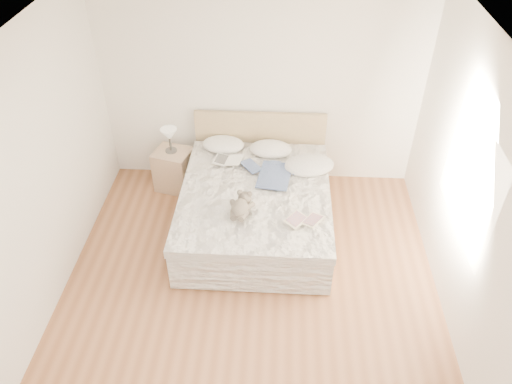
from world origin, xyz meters
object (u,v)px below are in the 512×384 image
(nightstand, at_px, (174,169))
(table_lamp, at_px, (169,135))
(childrens_book, at_px, (304,220))
(photo_book, at_px, (228,160))
(teddy_bear, at_px, (240,213))
(bed, at_px, (256,205))

(nightstand, distance_m, table_lamp, 0.52)
(table_lamp, distance_m, childrens_book, 2.15)
(nightstand, xyz_separation_m, childrens_book, (1.68, -1.31, 0.35))
(photo_book, bearing_deg, teddy_bear, -67.45)
(table_lamp, xyz_separation_m, photo_book, (0.77, -0.26, -0.17))
(photo_book, height_order, teddy_bear, teddy_bear)
(childrens_book, xyz_separation_m, teddy_bear, (-0.69, 0.06, 0.02))
(bed, distance_m, table_lamp, 1.43)
(bed, relative_size, teddy_bear, 6.22)
(photo_book, bearing_deg, nightstand, 171.72)
(nightstand, relative_size, photo_book, 1.61)
(nightstand, xyz_separation_m, photo_book, (0.76, -0.25, 0.35))
(nightstand, relative_size, childrens_book, 1.57)
(photo_book, xyz_separation_m, teddy_bear, (0.23, -1.00, 0.02))
(nightstand, bearing_deg, childrens_book, -37.95)
(table_lamp, height_order, photo_book, table_lamp)
(teddy_bear, bearing_deg, table_lamp, 135.69)
(bed, height_order, nightstand, bed)
(bed, height_order, childrens_book, bed)
(childrens_book, height_order, teddy_bear, teddy_bear)
(bed, height_order, teddy_bear, bed)
(childrens_book, bearing_deg, table_lamp, 177.99)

